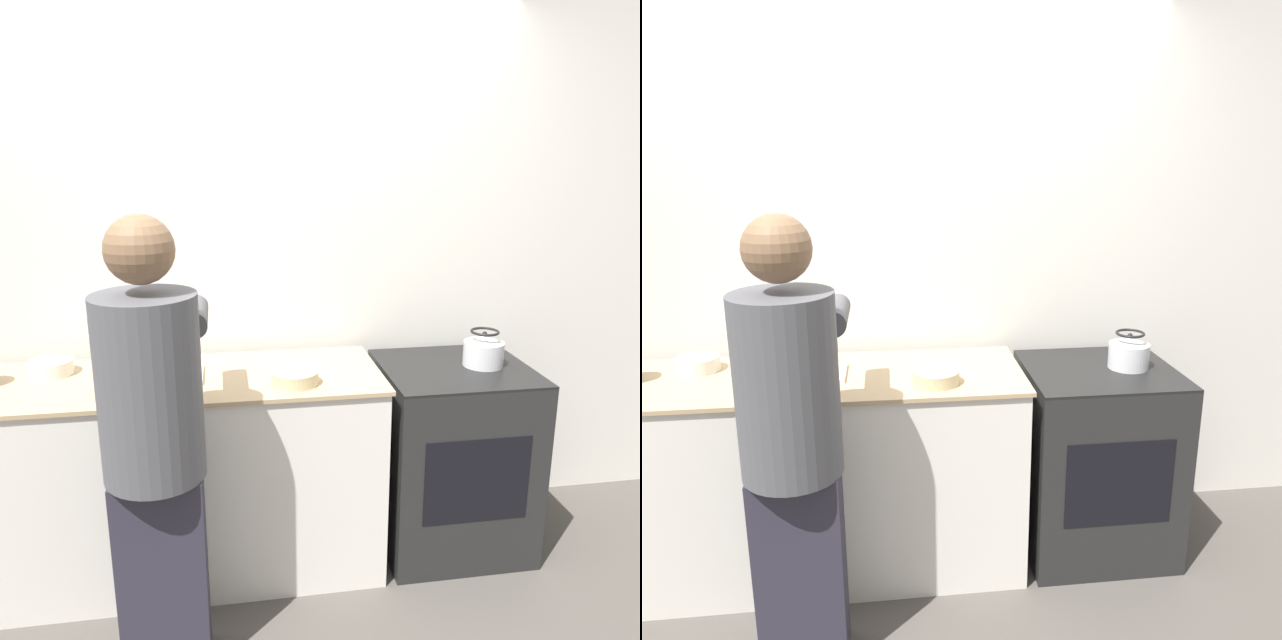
{
  "view_description": "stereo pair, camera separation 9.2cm",
  "coord_description": "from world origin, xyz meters",
  "views": [
    {
      "loc": [
        -0.14,
        -2.25,
        1.84
      ],
      "look_at": [
        0.25,
        0.21,
        1.17
      ],
      "focal_mm": 35.0,
      "sensor_mm": 36.0,
      "label": 1
    },
    {
      "loc": [
        -0.05,
        -2.26,
        1.84
      ],
      "look_at": [
        0.25,
        0.21,
        1.17
      ],
      "focal_mm": 35.0,
      "sensor_mm": 36.0,
      "label": 2
    }
  ],
  "objects": [
    {
      "name": "bowl_mixing",
      "position": [
        0.14,
        0.14,
        0.94
      ],
      "size": [
        0.19,
        0.19,
        0.06
      ],
      "color": "#C6B789",
      "rests_on": "counter"
    },
    {
      "name": "ground_plane",
      "position": [
        0.0,
        0.0,
        0.0
      ],
      "size": [
        12.0,
        12.0,
        0.0
      ],
      "primitive_type": "plane",
      "color": "#4C4742"
    },
    {
      "name": "cutting_board",
      "position": [
        -0.39,
        0.3,
        0.93
      ],
      "size": [
        0.3,
        0.24,
        0.02
      ],
      "color": "silver",
      "rests_on": "counter"
    },
    {
      "name": "oven",
      "position": [
        0.9,
        0.31,
        0.44
      ],
      "size": [
        0.67,
        0.63,
        0.89
      ],
      "color": "black",
      "rests_on": "ground_plane"
    },
    {
      "name": "person",
      "position": [
        -0.39,
        -0.24,
        0.9
      ],
      "size": [
        0.39,
        0.63,
        1.66
      ],
      "color": "#2C2937",
      "rests_on": "ground_plane"
    },
    {
      "name": "wall_back",
      "position": [
        0.0,
        0.69,
        1.3
      ],
      "size": [
        8.0,
        0.05,
        2.6
      ],
      "color": "silver",
      "rests_on": "ground_plane"
    },
    {
      "name": "bowl_prep",
      "position": [
        -0.88,
        0.42,
        0.95
      ],
      "size": [
        0.18,
        0.18,
        0.06
      ],
      "color": "silver",
      "rests_on": "counter"
    },
    {
      "name": "knife",
      "position": [
        -0.43,
        0.3,
        0.94
      ],
      "size": [
        0.22,
        0.08,
        0.01
      ],
      "rotation": [
        0.0,
        0.0,
        -0.22
      ],
      "color": "silver",
      "rests_on": "cutting_board"
    },
    {
      "name": "counter",
      "position": [
        -0.36,
        0.3,
        0.46
      ],
      "size": [
        1.77,
        0.62,
        0.92
      ],
      "color": "silver",
      "rests_on": "ground_plane"
    },
    {
      "name": "kettle",
      "position": [
        1.03,
        0.31,
        0.96
      ],
      "size": [
        0.18,
        0.18,
        0.17
      ],
      "color": "silver",
      "rests_on": "oven"
    }
  ]
}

